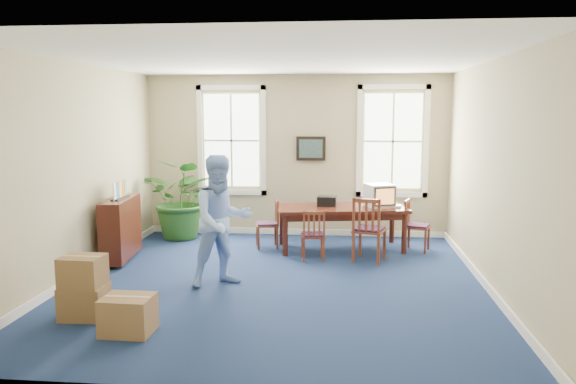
# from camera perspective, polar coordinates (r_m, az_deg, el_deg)

# --- Properties ---
(floor) EXTENTS (6.50, 6.50, 0.00)m
(floor) POSITION_cam_1_polar(r_m,az_deg,el_deg) (8.34, -1.10, -9.11)
(floor) COLOR navy
(floor) RESTS_ON ground
(ceiling) EXTENTS (6.50, 6.50, 0.00)m
(ceiling) POSITION_cam_1_polar(r_m,az_deg,el_deg) (8.00, -1.17, 13.35)
(ceiling) COLOR white
(ceiling) RESTS_ON ground
(wall_back) EXTENTS (6.50, 0.00, 6.50)m
(wall_back) POSITION_cam_1_polar(r_m,az_deg,el_deg) (11.23, 0.82, 3.70)
(wall_back) COLOR tan
(wall_back) RESTS_ON ground
(wall_front) EXTENTS (6.50, 0.00, 6.50)m
(wall_front) POSITION_cam_1_polar(r_m,az_deg,el_deg) (4.83, -5.67, -2.37)
(wall_front) COLOR tan
(wall_front) RESTS_ON ground
(wall_left) EXTENTS (0.00, 6.50, 6.50)m
(wall_left) POSITION_cam_1_polar(r_m,az_deg,el_deg) (8.88, -20.75, 1.97)
(wall_left) COLOR tan
(wall_left) RESTS_ON ground
(wall_right) EXTENTS (0.00, 6.50, 6.50)m
(wall_right) POSITION_cam_1_polar(r_m,az_deg,el_deg) (8.22, 20.13, 1.54)
(wall_right) COLOR tan
(wall_right) RESTS_ON ground
(baseboard_back) EXTENTS (6.00, 0.04, 0.12)m
(baseboard_back) POSITION_cam_1_polar(r_m,az_deg,el_deg) (11.43, 0.79, -4.03)
(baseboard_back) COLOR white
(baseboard_back) RESTS_ON ground
(baseboard_left) EXTENTS (0.04, 6.50, 0.12)m
(baseboard_left) POSITION_cam_1_polar(r_m,az_deg,el_deg) (9.15, -20.09, -7.66)
(baseboard_left) COLOR white
(baseboard_left) RESTS_ON ground
(baseboard_right) EXTENTS (0.04, 6.50, 0.12)m
(baseboard_right) POSITION_cam_1_polar(r_m,az_deg,el_deg) (8.52, 19.41, -8.80)
(baseboard_right) COLOR white
(baseboard_right) RESTS_ON ground
(window_left) EXTENTS (1.40, 0.12, 2.20)m
(window_left) POSITION_cam_1_polar(r_m,az_deg,el_deg) (11.38, -5.75, 5.23)
(window_left) COLOR white
(window_left) RESTS_ON ground
(window_right) EXTENTS (1.40, 0.12, 2.20)m
(window_right) POSITION_cam_1_polar(r_m,az_deg,el_deg) (11.19, 10.59, 5.08)
(window_right) COLOR white
(window_right) RESTS_ON ground
(wall_picture) EXTENTS (0.58, 0.06, 0.48)m
(wall_picture) POSITION_cam_1_polar(r_m,az_deg,el_deg) (11.15, 2.34, 4.43)
(wall_picture) COLOR black
(wall_picture) RESTS_ON ground
(conference_table) EXTENTS (2.44, 1.43, 0.78)m
(conference_table) POSITION_cam_1_polar(r_m,az_deg,el_deg) (10.22, 5.42, -3.64)
(conference_table) COLOR #43180F
(conference_table) RESTS_ON ground
(crt_tv) EXTENTS (0.60, 0.62, 0.41)m
(crt_tv) POSITION_cam_1_polar(r_m,az_deg,el_deg) (10.19, 9.28, -0.34)
(crt_tv) COLOR #B7B7BC
(crt_tv) RESTS_ON conference_table
(game_console) EXTENTS (0.17, 0.20, 0.04)m
(game_console) POSITION_cam_1_polar(r_m,az_deg,el_deg) (10.19, 11.04, -1.43)
(game_console) COLOR white
(game_console) RESTS_ON conference_table
(equipment_bag) EXTENTS (0.36, 0.26, 0.17)m
(equipment_bag) POSITION_cam_1_polar(r_m,az_deg,el_deg) (10.19, 3.99, -0.93)
(equipment_bag) COLOR black
(equipment_bag) RESTS_ON conference_table
(chair_near_left) EXTENTS (0.44, 0.44, 0.85)m
(chair_near_left) POSITION_cam_1_polar(r_m,az_deg,el_deg) (9.46, 2.55, -4.35)
(chair_near_left) COLOR brown
(chair_near_left) RESTS_ON ground
(chair_near_right) EXTENTS (0.61, 0.61, 1.09)m
(chair_near_right) POSITION_cam_1_polar(r_m,az_deg,el_deg) (9.44, 8.27, -3.75)
(chair_near_right) COLOR brown
(chair_near_right) RESTS_ON ground
(chair_end_left) EXTENTS (0.47, 0.47, 0.88)m
(chair_end_left) POSITION_cam_1_polar(r_m,az_deg,el_deg) (10.30, -2.15, -3.24)
(chair_end_left) COLOR brown
(chair_end_left) RESTS_ON ground
(chair_end_right) EXTENTS (0.52, 0.52, 0.92)m
(chair_end_right) POSITION_cam_1_polar(r_m,az_deg,el_deg) (10.30, 13.01, -3.35)
(chair_end_right) COLOR brown
(chair_end_right) RESTS_ON ground
(man) EXTENTS (1.16, 1.09, 1.88)m
(man) POSITION_cam_1_polar(r_m,az_deg,el_deg) (8.04, -6.74, -2.92)
(man) COLOR #96BCFD
(man) RESTS_ON ground
(credenza) EXTENTS (0.49, 1.30, 1.00)m
(credenza) POSITION_cam_1_polar(r_m,az_deg,el_deg) (9.82, -16.61, -3.81)
(credenza) COLOR #43180F
(credenza) RESTS_ON ground
(brochure_rack) EXTENTS (0.34, 0.71, 0.31)m
(brochure_rack) POSITION_cam_1_polar(r_m,az_deg,el_deg) (9.70, -16.67, -0.03)
(brochure_rack) COLOR #99999E
(brochure_rack) RESTS_ON credenza
(potted_plant) EXTENTS (1.70, 1.58, 1.57)m
(potted_plant) POSITION_cam_1_polar(r_m,az_deg,el_deg) (11.14, -10.61, -0.70)
(potted_plant) COLOR #22521B
(potted_plant) RESTS_ON ground
(cardboard_boxes) EXTENTS (1.43, 1.43, 0.81)m
(cardboard_boxes) POSITION_cam_1_polar(r_m,az_deg,el_deg) (7.28, -18.26, -8.82)
(cardboard_boxes) COLOR olive
(cardboard_boxes) RESTS_ON ground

